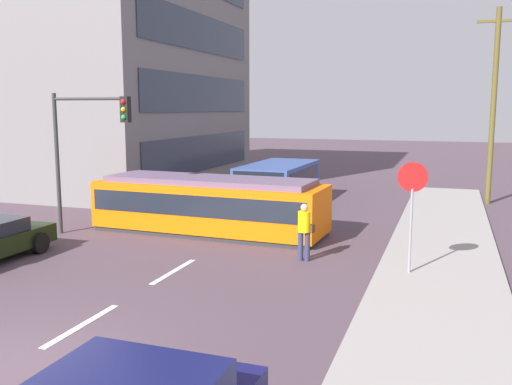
% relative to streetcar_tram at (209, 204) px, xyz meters
% --- Properties ---
extents(ground_plane, '(120.00, 120.00, 0.00)m').
position_rel_streetcar_tram_xyz_m(ground_plane, '(1.04, -0.75, -1.02)').
color(ground_plane, '#503E49').
extents(sidewalk_curb_right, '(3.20, 36.00, 0.14)m').
position_rel_streetcar_tram_xyz_m(sidewalk_curb_right, '(7.84, -4.75, -0.95)').
color(sidewalk_curb_right, '#9A938F').
rests_on(sidewalk_curb_right, ground).
extents(lane_stripe_1, '(0.16, 2.40, 0.01)m').
position_rel_streetcar_tram_xyz_m(lane_stripe_1, '(1.04, -8.75, -1.01)').
color(lane_stripe_1, silver).
rests_on(lane_stripe_1, ground).
extents(lane_stripe_2, '(0.16, 2.40, 0.01)m').
position_rel_streetcar_tram_xyz_m(lane_stripe_2, '(1.04, -4.75, -1.01)').
color(lane_stripe_2, silver).
rests_on(lane_stripe_2, ground).
extents(lane_stripe_3, '(0.16, 2.40, 0.01)m').
position_rel_streetcar_tram_xyz_m(lane_stripe_3, '(1.04, 6.00, -1.01)').
color(lane_stripe_3, silver).
rests_on(lane_stripe_3, ground).
extents(lane_stripe_4, '(0.16, 2.40, 0.01)m').
position_rel_streetcar_tram_xyz_m(lane_stripe_4, '(1.04, 12.00, -1.01)').
color(lane_stripe_4, silver).
rests_on(lane_stripe_4, ground).
extents(corner_building, '(14.80, 15.32, 16.00)m').
position_rel_streetcar_tram_xyz_m(corner_building, '(-12.31, 10.23, 6.99)').
color(corner_building, slate).
rests_on(corner_building, ground).
extents(streetcar_tram, '(8.31, 2.87, 1.96)m').
position_rel_streetcar_tram_xyz_m(streetcar_tram, '(0.00, 0.00, 0.00)').
color(streetcar_tram, orange).
rests_on(streetcar_tram, ground).
extents(city_bus, '(2.64, 5.58, 1.83)m').
position_rel_streetcar_tram_xyz_m(city_bus, '(0.52, 6.67, 0.04)').
color(city_bus, '#384F92').
rests_on(city_bus, ground).
extents(pedestrian_crossing, '(0.47, 0.36, 1.67)m').
position_rel_streetcar_tram_xyz_m(pedestrian_crossing, '(4.09, -2.53, -0.07)').
color(pedestrian_crossing, '#313451').
rests_on(pedestrian_crossing, ground).
extents(stop_sign, '(0.76, 0.07, 2.88)m').
position_rel_streetcar_tram_xyz_m(stop_sign, '(7.07, -3.21, 1.18)').
color(stop_sign, gray).
rests_on(stop_sign, sidewalk_curb_right).
extents(traffic_light_mast, '(3.00, 0.33, 4.87)m').
position_rel_streetcar_tram_xyz_m(traffic_light_mast, '(-3.70, -1.86, 2.42)').
color(traffic_light_mast, '#333333').
rests_on(traffic_light_mast, ground).
extents(utility_pole_mid, '(1.80, 0.24, 8.75)m').
position_rel_streetcar_tram_xyz_m(utility_pole_mid, '(9.66, 9.72, 3.55)').
color(utility_pole_mid, brown).
rests_on(utility_pole_mid, ground).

